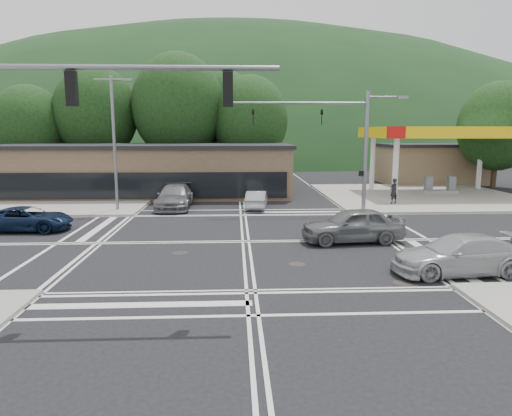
{
  "coord_description": "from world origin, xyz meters",
  "views": [
    {
      "loc": [
        -0.52,
        -21.95,
        5.39
      ],
      "look_at": [
        0.58,
        1.67,
        1.4
      ],
      "focal_mm": 32.0,
      "sensor_mm": 36.0,
      "label": 1
    }
  ],
  "objects_px": {
    "car_northbound": "(175,197)",
    "pedestrian": "(394,191)",
    "car_queue_b": "(267,185)",
    "car_grey_center": "(352,225)",
    "car_silver_east": "(459,255)",
    "car_queue_a": "(257,200)",
    "car_blue_west": "(27,219)"
  },
  "relations": [
    {
      "from": "car_blue_west",
      "to": "car_northbound",
      "type": "relative_size",
      "value": 0.84
    },
    {
      "from": "car_silver_east",
      "to": "car_queue_a",
      "type": "xyz_separation_m",
      "value": [
        -7.0,
        15.19,
        -0.1
      ]
    },
    {
      "from": "car_silver_east",
      "to": "pedestrian",
      "type": "xyz_separation_m",
      "value": [
        3.1,
        16.13,
        0.33
      ]
    },
    {
      "from": "car_silver_east",
      "to": "car_grey_center",
      "type": "bearing_deg",
      "value": -156.27
    },
    {
      "from": "pedestrian",
      "to": "car_northbound",
      "type": "bearing_deg",
      "value": -26.62
    },
    {
      "from": "car_silver_east",
      "to": "car_queue_b",
      "type": "bearing_deg",
      "value": -169.93
    },
    {
      "from": "car_grey_center",
      "to": "car_silver_east",
      "type": "distance_m",
      "value": 5.89
    },
    {
      "from": "car_northbound",
      "to": "car_queue_b",
      "type": "bearing_deg",
      "value": 44.32
    },
    {
      "from": "car_grey_center",
      "to": "car_silver_east",
      "type": "xyz_separation_m",
      "value": [
        2.77,
        -5.2,
        -0.1
      ]
    },
    {
      "from": "car_queue_b",
      "to": "car_blue_west",
      "type": "bearing_deg",
      "value": 47.27
    },
    {
      "from": "car_northbound",
      "to": "pedestrian",
      "type": "bearing_deg",
      "value": 1.51
    },
    {
      "from": "car_blue_west",
      "to": "pedestrian",
      "type": "xyz_separation_m",
      "value": [
        23.0,
        7.56,
        0.41
      ]
    },
    {
      "from": "car_queue_a",
      "to": "car_queue_b",
      "type": "relative_size",
      "value": 0.84
    },
    {
      "from": "car_grey_center",
      "to": "car_queue_a",
      "type": "distance_m",
      "value": 10.85
    },
    {
      "from": "car_grey_center",
      "to": "car_northbound",
      "type": "distance_m",
      "value": 14.45
    },
    {
      "from": "car_blue_west",
      "to": "car_queue_b",
      "type": "xyz_separation_m",
      "value": [
        14.11,
        13.95,
        0.12
      ]
    },
    {
      "from": "car_northbound",
      "to": "pedestrian",
      "type": "height_order",
      "value": "pedestrian"
    },
    {
      "from": "car_queue_a",
      "to": "pedestrian",
      "type": "relative_size",
      "value": 2.1
    },
    {
      "from": "car_grey_center",
      "to": "pedestrian",
      "type": "distance_m",
      "value": 12.41
    },
    {
      "from": "car_grey_center",
      "to": "car_northbound",
      "type": "relative_size",
      "value": 0.88
    },
    {
      "from": "car_queue_b",
      "to": "car_northbound",
      "type": "xyz_separation_m",
      "value": [
        -6.98,
        -6.88,
        0.04
      ]
    },
    {
      "from": "car_grey_center",
      "to": "car_queue_b",
      "type": "distance_m",
      "value": 17.58
    },
    {
      "from": "car_queue_a",
      "to": "pedestrian",
      "type": "height_order",
      "value": "pedestrian"
    },
    {
      "from": "car_grey_center",
      "to": "car_silver_east",
      "type": "height_order",
      "value": "car_grey_center"
    },
    {
      "from": "car_silver_east",
      "to": "car_queue_a",
      "type": "bearing_deg",
      "value": -159.58
    },
    {
      "from": "car_grey_center",
      "to": "car_queue_a",
      "type": "xyz_separation_m",
      "value": [
        -4.23,
        9.99,
        -0.21
      ]
    },
    {
      "from": "car_queue_a",
      "to": "car_queue_b",
      "type": "distance_m",
      "value": 7.43
    },
    {
      "from": "car_silver_east",
      "to": "pedestrian",
      "type": "distance_m",
      "value": 16.43
    },
    {
      "from": "car_queue_b",
      "to": "car_grey_center",
      "type": "bearing_deg",
      "value": 102.46
    },
    {
      "from": "car_blue_west",
      "to": "car_silver_east",
      "type": "distance_m",
      "value": 21.66
    },
    {
      "from": "pedestrian",
      "to": "car_blue_west",
      "type": "bearing_deg",
      "value": -10.19
    },
    {
      "from": "car_queue_b",
      "to": "car_northbound",
      "type": "bearing_deg",
      "value": 47.19
    }
  ]
}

